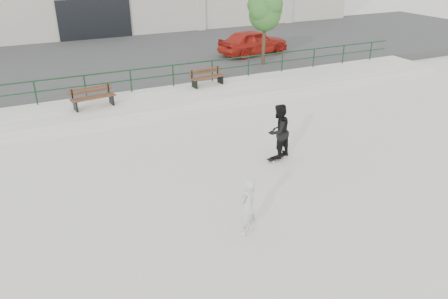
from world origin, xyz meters
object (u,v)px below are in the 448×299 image
standing_skater (278,131)px  seated_skater (248,207)px  bench_right (207,77)px  tree (265,11)px  skateboard (277,157)px  bench_left (93,97)px  red_car (253,42)px

standing_skater → seated_skater: standing_skater is taller
bench_right → tree: bearing=20.5°
skateboard → standing_skater: 0.94m
standing_skater → bench_left: bearing=-72.9°
tree → seated_skater: bearing=-121.8°
standing_skater → seated_skater: size_ratio=1.21×
skateboard → standing_skater: size_ratio=0.44×
tree → skateboard: bearing=-117.9°
bench_right → skateboard: bench_right is taller
bench_left → tree: bearing=10.4°
tree → standing_skater: (-5.09, -9.63, -2.33)m
red_car → standing_skater: size_ratio=2.37×
bench_left → standing_skater: 8.09m
bench_right → standing_skater: 7.34m
bench_right → red_car: red_car is taller
bench_left → tree: tree is taller
bench_left → bench_right: size_ratio=1.06×
red_car → standing_skater: bearing=146.6°
skateboard → seated_skater: (-2.87, -3.19, 0.69)m
tree → seated_skater: tree is taller
bench_left → skateboard: 8.13m
tree → bench_left: bearing=-162.6°
bench_left → bench_right: bench_left is taller
tree → red_car: size_ratio=0.87×
red_car → skateboard: (-5.75, -11.99, -1.17)m
bench_left → tree: size_ratio=0.48×
red_car → seated_skater: 17.46m
standing_skater → red_car: bearing=-134.7°
bench_right → tree: 5.58m
bench_left → seated_skater: size_ratio=1.21×
red_car → skateboard: size_ratio=5.43×
seated_skater → tree: bearing=-146.6°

